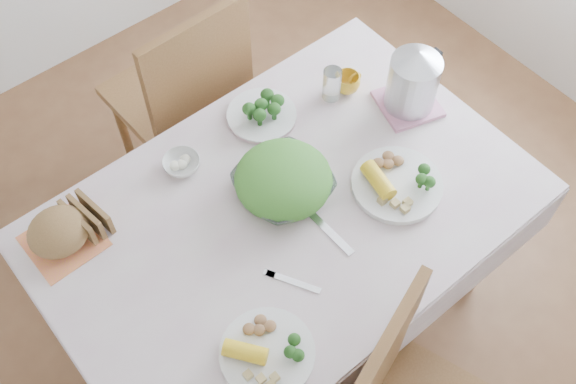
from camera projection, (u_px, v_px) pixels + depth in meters
floor at (287, 309)px, 2.72m from camera, size 3.60×3.60×0.00m
dining_table at (287, 267)px, 2.41m from camera, size 1.40×0.90×0.75m
tablecloth at (287, 211)px, 2.09m from camera, size 1.50×1.00×0.01m
chair_far at (177, 100)px, 2.72m from camera, size 0.48×0.48×1.02m
salad_bowl at (283, 185)px, 2.09m from camera, size 0.29×0.29×0.07m
dinner_plate_left at (267, 353)px, 1.82m from camera, size 0.33×0.33×0.02m
dinner_plate_right at (397, 185)px, 2.12m from camera, size 0.40×0.40×0.02m
broccoli_plate at (262, 116)px, 2.28m from camera, size 0.31×0.31×0.02m
napkin at (64, 241)px, 2.02m from camera, size 0.22×0.22×0.00m
bread_loaf at (58, 232)px, 1.97m from camera, size 0.20×0.20×0.11m
fruit_bowl at (182, 164)px, 2.16m from camera, size 0.14×0.14×0.04m
yellow_mug at (347, 83)px, 2.33m from camera, size 0.10×0.10×0.07m
glass_tumbler at (332, 83)px, 2.29m from camera, size 0.06×0.06×0.12m
pink_tray at (408, 104)px, 2.31m from camera, size 0.24×0.24×0.02m
electric_kettle at (413, 81)px, 2.22m from camera, size 0.20×0.20×0.24m
fork_left at (293, 282)px, 1.95m from camera, size 0.10×0.16×0.00m
fork_right at (328, 230)px, 2.04m from camera, size 0.03×0.21×0.00m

